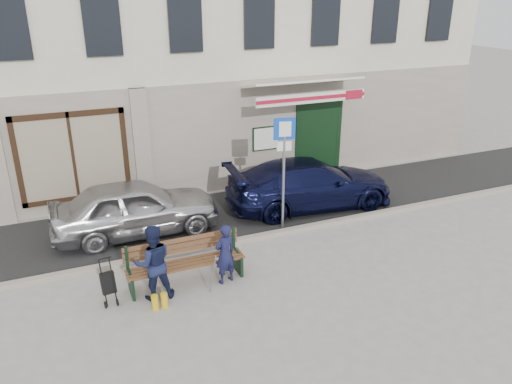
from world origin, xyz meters
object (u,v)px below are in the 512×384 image
man (225,254)px  stroller (108,284)px  car_navy (310,184)px  parking_sign (284,156)px  woman (153,263)px  car_silver (136,207)px  bench (184,263)px

man → stroller: (-2.30, 0.18, -0.25)m
car_navy → stroller: 6.30m
car_navy → man: bearing=133.4°
parking_sign → woman: parking_sign is taller
car_silver → stroller: bearing=159.4°
bench → woman: bearing=-157.4°
man → woman: 1.46m
car_navy → bench: car_navy is taller
car_navy → parking_sign: size_ratio=1.62×
car_silver → man: car_silver is taller
man → stroller: bearing=-21.1°
stroller → car_silver: bearing=62.7°
bench → stroller: 1.51m
parking_sign → woman: size_ratio=1.85×
parking_sign → stroller: parking_sign is taller
bench → stroller: (-1.50, -0.09, -0.06)m
car_silver → car_navy: bearing=-92.6°
woman → man: bearing=-178.0°
bench → man: size_ratio=1.85×
stroller → man: bearing=-11.3°
man → woman: woman is taller
man → stroller: man is taller
parking_sign → bench: (-2.96, -1.53, -1.46)m
woman → stroller: size_ratio=1.70×
car_silver → car_navy: (4.71, -0.20, -0.01)m
car_navy → man: 4.42m
car_navy → bench: size_ratio=1.92×
bench → woman: (-0.65, -0.27, 0.31)m
car_navy → bench: (-4.24, -2.48, -0.21)m
parking_sign → woman: (-3.62, -1.80, -1.15)m
car_silver → parking_sign: bearing=-108.7°
car_navy → woman: bearing=124.1°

